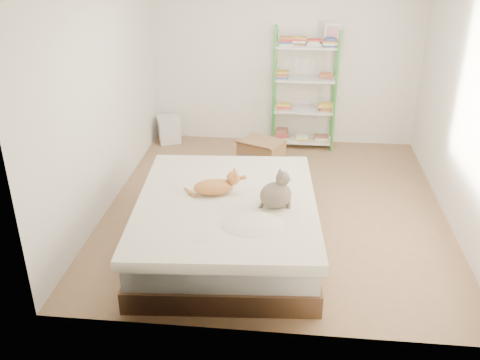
# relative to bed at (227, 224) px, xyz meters

# --- Properties ---
(room) EXTENTS (3.81, 4.21, 2.61)m
(room) POSITION_rel_bed_xyz_m (0.44, 0.92, 1.03)
(room) COLOR #9B784C
(room) RESTS_ON ground
(bed) EXTENTS (1.87, 2.26, 0.55)m
(bed) POSITION_rel_bed_xyz_m (0.00, 0.00, 0.00)
(bed) COLOR brown
(bed) RESTS_ON ground
(orange_cat) EXTENTS (0.52, 0.36, 0.19)m
(orange_cat) POSITION_rel_bed_xyz_m (-0.14, 0.11, 0.37)
(orange_cat) COLOR gold
(orange_cat) RESTS_ON bed
(grey_cat) EXTENTS (0.39, 0.35, 0.37)m
(grey_cat) POSITION_rel_bed_xyz_m (0.47, -0.10, 0.46)
(grey_cat) COLOR #7C6A5B
(grey_cat) RESTS_ON bed
(shelf_unit) EXTENTS (0.89, 0.36, 1.74)m
(shelf_unit) POSITION_rel_bed_xyz_m (0.75, 2.80, 0.58)
(shelf_unit) COLOR green
(shelf_unit) RESTS_ON ground
(cardboard_box) EXTENTS (0.65, 0.67, 0.42)m
(cardboard_box) POSITION_rel_bed_xyz_m (0.21, 2.01, -0.09)
(cardboard_box) COLOR #99633C
(cardboard_box) RESTS_ON ground
(white_bin) EXTENTS (0.42, 0.39, 0.39)m
(white_bin) POSITION_rel_bed_xyz_m (-1.21, 2.77, -0.08)
(white_bin) COLOR silver
(white_bin) RESTS_ON ground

